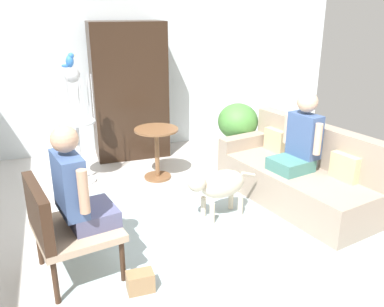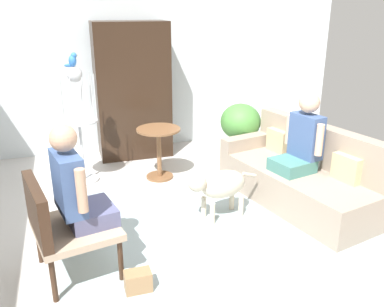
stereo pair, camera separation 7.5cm
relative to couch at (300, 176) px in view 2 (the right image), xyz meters
The scene contains 14 objects.
ground_plane 1.33m from the couch, 166.50° to the right, with size 6.94×6.94×0.00m, color beige.
back_wall 3.01m from the couch, 116.12° to the left, with size 6.39×0.12×2.54m, color silver.
area_rug 1.19m from the couch, 167.29° to the right, with size 3.14×2.41×0.01m, color #9EB2B7.
couch is the anchor object (origin of this frame).
armchair 2.72m from the couch, 166.17° to the right, with size 0.77×0.81×0.87m.
person_on_couch 0.46m from the couch, 141.02° to the right, with size 0.54×0.53×0.87m.
person_on_armchair 2.61m from the couch, 166.06° to the right, with size 0.51×0.57×0.87m.
round_end_table 1.81m from the couch, 140.63° to the left, with size 0.56×0.56×0.68m.
dog 1.04m from the couch, behind, with size 0.83×0.39×0.60m.
bird_cage_stand 2.75m from the couch, 150.48° to the left, with size 0.46×0.46×1.47m.
parrot 2.98m from the couch, 150.56° to the left, with size 0.17×0.10×0.17m.
potted_plant 1.23m from the couch, 101.50° to the left, with size 0.55×0.55×0.91m.
armoire_cabinet 2.73m from the couch, 125.55° to the left, with size 1.05×0.56×1.95m, color black.
handbag 2.34m from the couch, 153.59° to the right, with size 0.21×0.14×0.17m, color #99724C.
Camera 2 is at (-1.23, -3.45, 2.16)m, focal length 38.30 mm.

